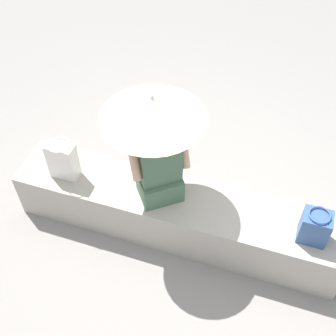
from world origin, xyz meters
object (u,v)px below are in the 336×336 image
(tote_bag_canvas, at_px, (315,227))
(handbag_black, at_px, (63,160))
(person_seated, at_px, (159,163))
(parasol, at_px, (152,108))

(tote_bag_canvas, bearing_deg, handbag_black, -179.55)
(person_seated, bearing_deg, tote_bag_canvas, -1.76)
(parasol, height_order, handbag_black, parasol)
(parasol, height_order, tote_bag_canvas, parasol)
(handbag_black, bearing_deg, parasol, 7.99)
(parasol, bearing_deg, handbag_black, -172.01)
(parasol, relative_size, tote_bag_canvas, 3.34)
(person_seated, xyz_separation_m, tote_bag_canvas, (1.26, -0.04, -0.24))
(person_seated, height_order, parasol, parasol)
(tote_bag_canvas, bearing_deg, parasol, 175.90)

